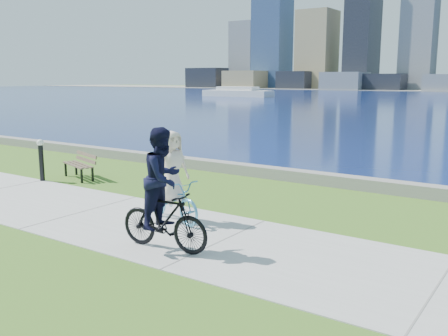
% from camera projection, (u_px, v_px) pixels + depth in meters
% --- Properties ---
extents(ground, '(320.00, 320.00, 0.00)m').
position_uv_depth(ground, '(84.00, 212.00, 12.04)').
color(ground, '#375F19').
rests_on(ground, ground).
extents(concrete_path, '(80.00, 3.50, 0.02)m').
position_uv_depth(concrete_path, '(84.00, 212.00, 12.04)').
color(concrete_path, '#A6A6A1').
rests_on(concrete_path, ground).
extents(seawall, '(90.00, 0.50, 0.35)m').
position_uv_depth(seawall, '(228.00, 167.00, 17.03)').
color(seawall, slate).
rests_on(seawall, ground).
extents(ferry_near, '(12.39, 3.54, 1.68)m').
position_uv_depth(ferry_near, '(238.00, 92.00, 84.57)').
color(ferry_near, silver).
rests_on(ferry_near, ground).
extents(park_bench, '(1.66, 1.00, 0.81)m').
position_uv_depth(park_bench, '(81.00, 163.00, 15.95)').
color(park_bench, black).
rests_on(park_bench, ground).
extents(bollard_lamp, '(0.21, 0.21, 1.32)m').
position_uv_depth(bollard_lamp, '(41.00, 157.00, 15.48)').
color(bollard_lamp, black).
rests_on(bollard_lamp, ground).
extents(cyclist_woman, '(1.08, 1.94, 2.04)m').
position_uv_depth(cyclist_woman, '(173.00, 188.00, 11.11)').
color(cyclist_woman, '#58ACD6').
rests_on(cyclist_woman, ground).
extents(cyclist_man, '(0.78, 1.94, 2.30)m').
position_uv_depth(cyclist_man, '(163.00, 199.00, 9.19)').
color(cyclist_man, black).
rests_on(cyclist_man, ground).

